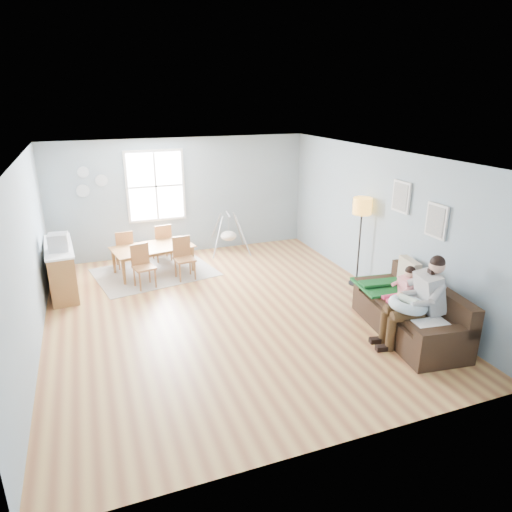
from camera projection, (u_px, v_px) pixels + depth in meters
name	position (u px, v px, depth m)	size (l,w,h in m)	color
room	(225.00, 174.00, 7.20)	(8.40, 9.40, 3.90)	#9C5B37
window	(156.00, 186.00, 10.31)	(1.32, 0.08, 1.62)	silver
pictures	(418.00, 208.00, 7.45)	(0.05, 1.34, 0.74)	silver
wall_plates	(89.00, 182.00, 9.80)	(0.67, 0.02, 0.66)	#AABDCC
sofa	(412.00, 316.00, 7.21)	(1.17, 2.22, 0.86)	black
green_throw	(387.00, 285.00, 7.76)	(0.97, 0.85, 0.04)	#12521E
beige_pillow	(409.00, 274.00, 7.60)	(0.14, 0.51, 0.51)	tan
father	(418.00, 299.00, 6.75)	(1.06, 0.57, 1.42)	#9B9B9D
nursing_pillow	(408.00, 305.00, 6.74)	(0.57, 0.57, 0.16)	silver
infant	(407.00, 299.00, 6.75)	(0.20, 0.38, 0.14)	silver
toddler	(403.00, 287.00, 7.24)	(0.54, 0.27, 0.84)	white
floor_lamp	(362.00, 214.00, 8.71)	(0.35, 0.35, 1.76)	black
storage_cube	(431.00, 341.00, 6.53)	(0.53, 0.48, 0.54)	white
rug	(155.00, 272.00, 9.78)	(2.38, 1.81, 0.01)	#A19C93
dining_table	(154.00, 260.00, 9.69)	(1.64, 0.91, 0.58)	brown
chair_sw	(142.00, 263.00, 8.94)	(0.47, 0.47, 0.86)	brown
chair_se	(183.00, 255.00, 9.36)	(0.43, 0.43, 0.87)	brown
chair_nw	(125.00, 247.00, 9.88)	(0.41, 0.41, 0.85)	brown
chair_ne	(162.00, 241.00, 10.30)	(0.45, 0.45, 0.87)	brown
counter	(62.00, 268.00, 8.72)	(0.59, 1.69, 0.93)	brown
monitor	(58.00, 242.00, 8.25)	(0.36, 0.34, 0.32)	#ACADB1
baby_swing	(229.00, 235.00, 10.93)	(1.04, 1.05, 0.94)	#ACADB1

